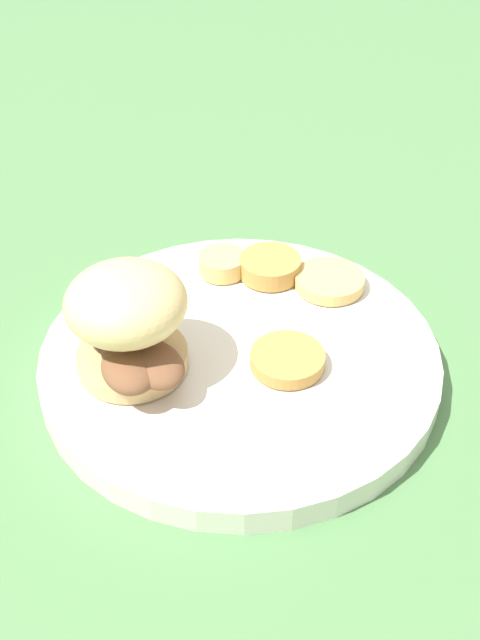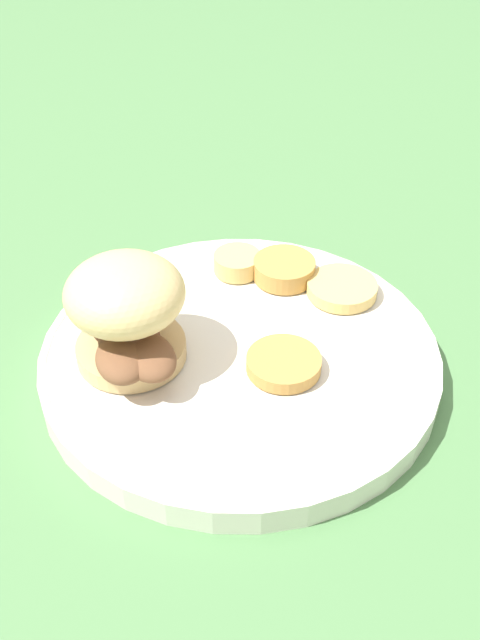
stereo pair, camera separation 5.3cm
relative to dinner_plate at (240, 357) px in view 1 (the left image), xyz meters
The scene contains 7 objects.
ground_plane 0.01m from the dinner_plate, ahead, with size 4.00×4.00×0.00m, color #4C7A47.
dinner_plate is the anchor object (origin of this frame).
sandwich 0.09m from the dinner_plate, 150.95° to the left, with size 0.09×0.11×0.08m.
potato_round_0 0.10m from the dinner_plate, 28.75° to the left, with size 0.05×0.05×0.02m, color #BC8942.
potato_round_1 0.10m from the dinner_plate, 52.62° to the left, with size 0.04×0.04×0.02m, color #DBB766.
potato_round_2 0.04m from the dinner_plate, 76.12° to the right, with size 0.05×0.05×0.01m, color #BC8942.
potato_round_3 0.10m from the dinner_plate, ahead, with size 0.06×0.06×0.01m, color #DBB766.
Camera 1 is at (-0.29, -0.28, 0.38)m, focal length 42.00 mm.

